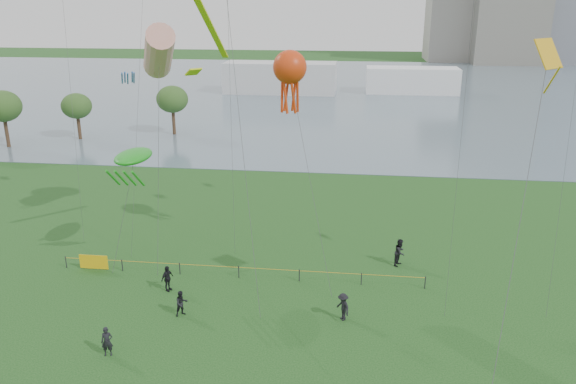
# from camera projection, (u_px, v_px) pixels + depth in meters

# --- Properties ---
(lake) EXTENTS (400.00, 120.00, 0.08)m
(lake) POSITION_uv_depth(u_px,v_px,m) (341.00, 90.00, 115.86)
(lake) COLOR slate
(lake) RESTS_ON ground_plane
(building_low) EXTENTS (16.00, 18.00, 28.00)m
(building_low) POSITION_uv_depth(u_px,v_px,m) (455.00, 13.00, 171.59)
(building_low) COLOR gray
(building_low) RESTS_ON ground_plane
(pavilion_left) EXTENTS (22.00, 8.00, 6.00)m
(pavilion_left) POSITION_uv_depth(u_px,v_px,m) (280.00, 78.00, 111.59)
(pavilion_left) COLOR silver
(pavilion_left) RESTS_ON ground_plane
(pavilion_right) EXTENTS (18.00, 7.00, 5.00)m
(pavilion_right) POSITION_uv_depth(u_px,v_px,m) (412.00, 80.00, 111.56)
(pavilion_right) COLOR white
(pavilion_right) RESTS_ON ground_plane
(trees) EXTENTS (26.90, 14.71, 8.12)m
(trees) POSITION_uv_depth(u_px,v_px,m) (27.00, 103.00, 70.12)
(trees) COLOR #3D2A1B
(trees) RESTS_ON ground_plane
(fence) EXTENTS (24.07, 0.07, 1.05)m
(fence) POSITION_uv_depth(u_px,v_px,m) (149.00, 265.00, 37.49)
(fence) COLOR black
(fence) RESTS_ON ground_plane
(spectator_a) EXTENTS (0.95, 0.93, 1.55)m
(spectator_a) POSITION_uv_depth(u_px,v_px,m) (182.00, 303.00, 32.28)
(spectator_a) COLOR black
(spectator_a) RESTS_ON ground_plane
(spectator_b) EXTENTS (1.11, 1.22, 1.65)m
(spectator_b) POSITION_uv_depth(u_px,v_px,m) (343.00, 307.00, 31.81)
(spectator_b) COLOR black
(spectator_b) RESTS_ON ground_plane
(spectator_c) EXTENTS (0.79, 1.06, 1.68)m
(spectator_c) POSITION_uv_depth(u_px,v_px,m) (167.00, 278.00, 35.05)
(spectator_c) COLOR black
(spectator_c) RESTS_ON ground_plane
(spectator_f) EXTENTS (0.67, 0.53, 1.60)m
(spectator_f) POSITION_uv_depth(u_px,v_px,m) (107.00, 342.00, 28.59)
(spectator_f) COLOR black
(spectator_f) RESTS_ON ground_plane
(spectator_g) EXTENTS (1.06, 1.16, 1.91)m
(spectator_g) POSITION_uv_depth(u_px,v_px,m) (400.00, 252.00, 38.44)
(spectator_g) COLOR black
(spectator_g) RESTS_ON ground_plane
(kite_windsock) EXTENTS (4.31, 7.61, 16.02)m
(kite_windsock) POSITION_uv_depth(u_px,v_px,m) (159.00, 52.00, 37.53)
(kite_windsock) COLOR #3F3F42
(kite_creature) EXTENTS (2.60, 4.42, 8.09)m
(kite_creature) POSITION_uv_depth(u_px,v_px,m) (133.00, 157.00, 36.43)
(kite_creature) COLOR #3F3F42
(kite_octopus) EXTENTS (4.36, 6.44, 14.39)m
(kite_octopus) POSITION_uv_depth(u_px,v_px,m) (290.00, 68.00, 35.67)
(kite_octopus) COLOR #3F3F42
(kite_delta) EXTENTS (4.52, 11.51, 15.76)m
(kite_delta) POSITION_uv_depth(u_px,v_px,m) (546.00, 74.00, 23.55)
(kite_delta) COLOR #3F3F42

